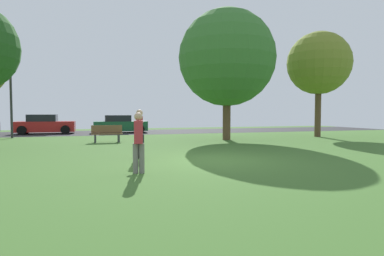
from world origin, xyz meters
TOP-DOWN VIEW (x-y plane):
  - ground_plane at (0.00, 0.00)m, footprint 44.00×44.00m
  - road_strip at (0.00, 16.00)m, footprint 44.00×6.40m
  - maple_tree_near at (10.10, 7.67)m, footprint 4.02×4.02m
  - oak_tree_right at (3.48, 7.20)m, footprint 5.52×5.52m
  - person_thrower at (-2.68, -1.46)m, footprint 0.30×0.35m
  - person_catcher at (-2.30, 1.20)m, footprint 0.30×0.35m
  - frisbee_disc at (-2.46, 0.08)m, footprint 0.33×0.33m
  - parked_car_red at (-7.38, 16.02)m, footprint 4.10×1.93m
  - parked_car_green at (-1.94, 15.69)m, footprint 4.06×1.95m
  - park_bench at (-3.19, 7.67)m, footprint 1.60×0.45m
  - street_lamp_post at (-8.72, 12.20)m, footprint 0.14×0.14m

SIDE VIEW (x-z plane):
  - ground_plane at x=0.00m, z-range 0.00..0.00m
  - road_strip at x=0.00m, z-range 0.00..0.01m
  - park_bench at x=-3.19m, z-range 0.01..0.91m
  - parked_car_green at x=-1.94m, z-range -0.05..1.32m
  - parked_car_red at x=-7.38m, z-range -0.06..1.37m
  - person_thrower at x=-2.68m, z-range 0.07..1.65m
  - person_catcher at x=-2.30m, z-range 0.09..1.77m
  - frisbee_disc at x=-2.46m, z-range 1.28..1.32m
  - street_lamp_post at x=-8.72m, z-range 0.00..4.50m
  - oak_tree_right at x=3.48m, z-range 0.96..8.42m
  - maple_tree_near at x=10.10m, z-range 1.36..8.13m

